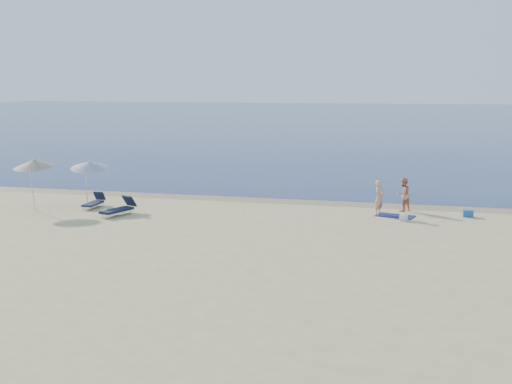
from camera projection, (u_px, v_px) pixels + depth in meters
ground at (120, 361)px, 13.75m from camera, size 160.00×160.00×0.00m
sea at (379, 118)px, 109.47m from camera, size 240.00×160.00×0.01m
wet_sand_strip at (290, 201)px, 32.32m from camera, size 240.00×1.60×0.00m
person_left at (379, 198)px, 28.80m from camera, size 0.56×0.68×1.59m
person_right at (403, 195)px, 29.76m from camera, size 0.94×0.96×1.56m
beach_towel at (395, 216)px, 28.71m from camera, size 1.82×1.30×0.03m
white_bag at (404, 218)px, 27.73m from camera, size 0.37×0.33×0.27m
blue_cooler at (468, 213)px, 28.54m from camera, size 0.44×0.32×0.31m
umbrella_near at (89, 165)px, 30.88m from camera, size 2.34×2.36×2.34m
umbrella_far at (34, 164)px, 29.77m from camera, size 2.10×2.12×2.52m
lounger_left at (94, 202)px, 30.72m from camera, size 0.53×1.57×0.69m
lounger_right at (119, 209)px, 28.93m from camera, size 1.17×1.92×0.80m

